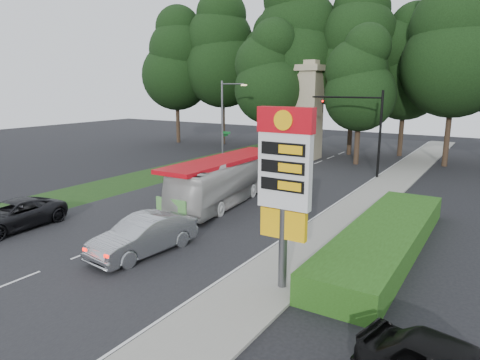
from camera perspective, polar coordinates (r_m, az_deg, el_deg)
The scene contains 21 objects.
ground at distance 20.99m, azimuth -20.52°, elevation -9.48°, with size 120.00×120.00×0.00m, color black.
road_surface at distance 29.35m, azimuth -1.72°, elevation -2.43°, with size 14.00×80.00×0.02m, color black.
sidewalk_right at distance 25.77m, azimuth 14.25°, elevation -4.84°, with size 3.00×80.00×0.12m, color gray.
grass_verge_left at distance 39.63m, azimuth -8.33°, elevation 1.37°, with size 5.00×50.00×0.02m, color #193814.
hedge at distance 21.19m, azimuth 18.70°, elevation -7.39°, with size 3.00×14.00×1.20m, color #224913.
gas_station_pylon at distance 15.38m, azimuth 5.96°, elevation 0.72°, with size 2.10×0.45×6.85m.
traffic_signal_mast at distance 37.07m, azimuth 16.29°, elevation 7.52°, with size 6.10×0.35×7.20m.
streetlight_signs at distance 40.68m, azimuth -2.11°, elevation 8.08°, with size 2.75×0.98×8.00m.
monument at distance 45.27m, azimuth 9.00°, elevation 9.23°, with size 3.00×3.00×10.05m.
tree_far_west at distance 58.51m, azimuth -8.53°, elevation 15.42°, with size 8.96×8.96×17.60m.
tree_west_mid at distance 56.52m, azimuth -2.35°, elevation 16.67°, with size 9.80×9.80×19.25m.
tree_west_near at distance 55.03m, azimuth 4.24°, elevation 15.02°, with size 8.40×8.40×16.50m.
tree_center_left at distance 49.36m, azimuth 7.37°, elevation 17.58°, with size 10.08×10.08×19.80m.
tree_center_right at distance 48.96m, azimuth 15.02°, elevation 16.14°, with size 9.24×9.24×18.15m.
tree_east_near at distance 49.57m, azimuth 21.33°, elevation 14.12°, with size 8.12×8.12×15.95m.
tree_east_mid at distance 44.96m, azimuth 26.97°, elevation 16.03°, with size 9.52×9.52×18.70m.
tree_monument_left at distance 46.05m, azimuth 3.93°, elevation 13.85°, with size 7.28×7.28×14.30m.
tree_monument_right at distance 42.85m, azimuth 15.80°, elevation 12.63°, with size 6.72×6.72×13.20m.
transit_bus at distance 27.86m, azimuth -2.11°, elevation -0.11°, with size 2.50×10.70×2.98m, color beige.
sedan_silver at distance 20.16m, azimuth -12.74°, elevation -7.23°, with size 1.85×5.31×1.75m, color #9B9EA2.
suv_charcoal at distance 26.02m, azimuth -28.05°, elevation -4.16°, with size 2.55×5.53×1.54m, color black.
Camera 1 is at (15.80, -11.54, 7.57)m, focal length 32.00 mm.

